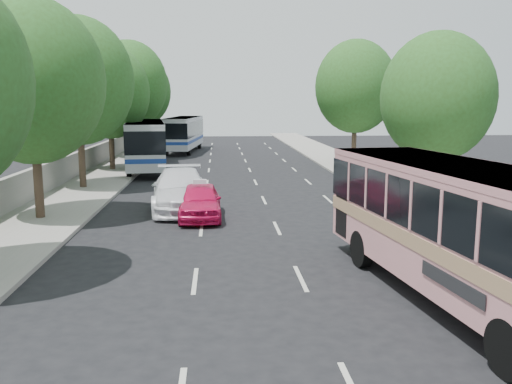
{
  "coord_description": "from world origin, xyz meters",
  "views": [
    {
      "loc": [
        -1.23,
        -16.19,
        4.82
      ],
      "look_at": [
        0.11,
        2.94,
        1.6
      ],
      "focal_mm": 38.0,
      "sensor_mm": 36.0,
      "label": 1
    }
  ],
  "objects": [
    {
      "name": "low_wall",
      "position": [
        -10.3,
        20.0,
        0.9
      ],
      "size": [
        0.3,
        90.0,
        1.5
      ],
      "primitive_type": "cube",
      "color": "#9E998E",
      "rests_on": "sidewalk_left"
    },
    {
      "name": "tree_left_e",
      "position": [
        -8.42,
        29.94,
        6.43
      ],
      "size": [
        6.3,
        6.3,
        9.82
      ],
      "color": "#38281E",
      "rests_on": "ground"
    },
    {
      "name": "tour_coach_front",
      "position": [
        -6.3,
        22.33,
        2.07
      ],
      "size": [
        3.86,
        11.68,
        3.43
      ],
      "rotation": [
        0.0,
        0.0,
        0.12
      ],
      "color": "silver",
      "rests_on": "ground"
    },
    {
      "name": "tree_left_b",
      "position": [
        -8.42,
        5.94,
        5.82
      ],
      "size": [
        5.7,
        5.7,
        8.88
      ],
      "color": "#38281E",
      "rests_on": "ground"
    },
    {
      "name": "tree_left_c",
      "position": [
        -8.62,
        13.94,
        6.12
      ],
      "size": [
        6.0,
        6.0,
        9.35
      ],
      "color": "#38281E",
      "rests_on": "ground"
    },
    {
      "name": "pink_taxi",
      "position": [
        -2.0,
        6.03,
        0.73
      ],
      "size": [
        1.78,
        4.3,
        1.46
      ],
      "primitive_type": "imported",
      "rotation": [
        0.0,
        0.0,
        0.01
      ],
      "color": "#D81250",
      "rests_on": "ground"
    },
    {
      "name": "pink_bus",
      "position": [
        4.5,
        -4.0,
        2.07
      ],
      "size": [
        4.01,
        10.69,
        3.33
      ],
      "rotation": [
        0.0,
        0.0,
        0.13
      ],
      "color": "#CE848A",
      "rests_on": "ground"
    },
    {
      "name": "ground",
      "position": [
        0.0,
        0.0,
        0.0
      ],
      "size": [
        120.0,
        120.0,
        0.0
      ],
      "primitive_type": "plane",
      "color": "black",
      "rests_on": "ground"
    },
    {
      "name": "tree_right_near",
      "position": [
        8.78,
        7.94,
        5.2
      ],
      "size": [
        5.1,
        5.1,
        7.95
      ],
      "color": "#38281E",
      "rests_on": "ground"
    },
    {
      "name": "tree_left_d",
      "position": [
        -8.52,
        21.94,
        5.63
      ],
      "size": [
        5.52,
        5.52,
        8.6
      ],
      "color": "#38281E",
      "rests_on": "ground"
    },
    {
      "name": "taxi_roof_sign",
      "position": [
        -2.0,
        6.03,
        1.55
      ],
      "size": [
        0.55,
        0.19,
        0.18
      ],
      "primitive_type": "cube",
      "rotation": [
        0.0,
        0.0,
        0.01
      ],
      "color": "silver",
      "rests_on": "pink_taxi"
    },
    {
      "name": "sidewalk_right",
      "position": [
        8.5,
        20.0,
        0.06
      ],
      "size": [
        4.0,
        90.0,
        0.12
      ],
      "primitive_type": "cube",
      "color": "#9E998E",
      "rests_on": "ground"
    },
    {
      "name": "white_pickup",
      "position": [
        -2.93,
        8.0,
        0.89
      ],
      "size": [
        2.98,
        6.3,
        1.78
      ],
      "primitive_type": "imported",
      "rotation": [
        0.0,
        0.0,
        0.08
      ],
      "color": "white",
      "rests_on": "ground"
    },
    {
      "name": "tree_left_f",
      "position": [
        -8.62,
        37.94,
        6.0
      ],
      "size": [
        5.88,
        5.88,
        9.16
      ],
      "color": "#38281E",
      "rests_on": "ground"
    },
    {
      "name": "sidewalk_left",
      "position": [
        -8.5,
        20.0,
        0.07
      ],
      "size": [
        4.0,
        90.0,
        0.15
      ],
      "primitive_type": "cube",
      "color": "#9E998E",
      "rests_on": "ground"
    },
    {
      "name": "tree_right_far",
      "position": [
        9.08,
        23.94,
        6.12
      ],
      "size": [
        6.0,
        6.0,
        9.35
      ],
      "color": "#38281E",
      "rests_on": "ground"
    },
    {
      "name": "tour_coach_rear",
      "position": [
        -4.5,
        36.6,
        1.99
      ],
      "size": [
        3.44,
        11.24,
        3.31
      ],
      "rotation": [
        0.0,
        0.0,
        -0.1
      ],
      "color": "silver",
      "rests_on": "ground"
    }
  ]
}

